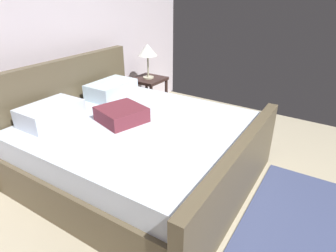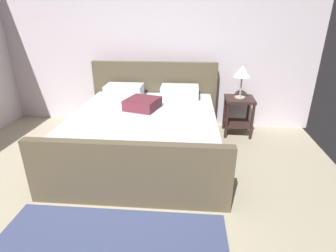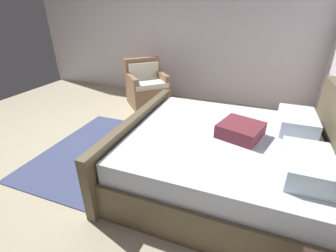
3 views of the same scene
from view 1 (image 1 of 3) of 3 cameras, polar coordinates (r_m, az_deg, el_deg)
wall_back at (r=3.49m, az=-25.05°, el=16.88°), size 5.21×0.12×2.77m
bed at (r=2.93m, az=-6.79°, el=-4.02°), size 2.07×2.23×1.10m
nightstand_right at (r=4.32m, az=-3.87°, el=7.03°), size 0.44×0.44×0.60m
table_lamp_right at (r=4.17m, az=-4.12°, el=14.73°), size 0.28×0.28×0.50m
area_rug at (r=2.61m, az=28.62°, el=-21.29°), size 2.01×1.33×0.01m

